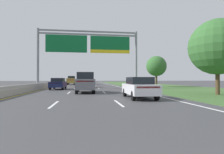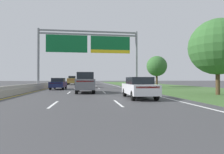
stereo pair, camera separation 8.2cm
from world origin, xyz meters
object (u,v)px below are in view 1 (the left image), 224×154
car_grey_centre_lane_suv (85,82)px  roadside_tree_near (217,47)px  car_navy_left_lane_sedan (58,83)px  roadside_tree_mid (156,66)px  car_red_centre_lane_sedan (86,83)px  car_white_right_lane_sedan (139,87)px  overhead_sign_gantry (89,47)px  pickup_truck_gold (71,80)px  car_darkgreen_centre_lane_suv (87,80)px

car_grey_centre_lane_suv → roadside_tree_near: 13.03m
car_navy_left_lane_sedan → roadside_tree_mid: (16.46, 5.82, 2.95)m
car_grey_centre_lane_suv → roadside_tree_near: (11.85, -4.37, 3.23)m
car_red_centre_lane_sedan → car_white_right_lane_sedan: bearing=-167.1°
overhead_sign_gantry → roadside_tree_near: size_ratio=2.20×
pickup_truck_gold → roadside_tree_near: (15.52, -32.63, 3.25)m
overhead_sign_gantry → car_grey_centre_lane_suv: bearing=-93.1°
pickup_truck_gold → car_grey_centre_lane_suv: pickup_truck_gold is taller
car_white_right_lane_sedan → car_darkgreen_centre_lane_suv: 32.85m
car_red_centre_lane_sedan → roadside_tree_mid: size_ratio=0.79×
car_darkgreen_centre_lane_suv → car_red_centre_lane_sedan: bearing=-179.6°
pickup_truck_gold → car_grey_centre_lane_suv: size_ratio=1.15×
pickup_truck_gold → roadside_tree_near: bearing=-155.1°
car_darkgreen_centre_lane_suv → pickup_truck_gold: bearing=67.4°
pickup_truck_gold → car_darkgreen_centre_lane_suv: size_ratio=1.14×
pickup_truck_gold → car_darkgreen_centre_lane_suv: bearing=-114.8°
car_red_centre_lane_sedan → roadside_tree_mid: (12.74, 0.28, 2.95)m
overhead_sign_gantry → car_red_centre_lane_sedan: (-0.48, 3.89, -5.48)m
roadside_tree_mid → car_darkgreen_centre_lane_suv: bearing=131.7°
overhead_sign_gantry → roadside_tree_near: overhead_sign_gantry is taller
car_red_centre_lane_sedan → car_grey_centre_lane_suv: bearing=-179.4°
pickup_truck_gold → roadside_tree_mid: 22.87m
overhead_sign_gantry → roadside_tree_near: 17.21m
car_white_right_lane_sedan → roadside_tree_mid: (8.69, 18.71, 2.95)m
car_darkgreen_centre_lane_suv → overhead_sign_gantry: bearing=-177.8°
roadside_tree_near → car_red_centre_lane_sedan: bearing=125.5°
overhead_sign_gantry → roadside_tree_mid: (12.26, 4.17, -2.53)m
car_navy_left_lane_sedan → pickup_truck_gold: bearing=0.5°
car_navy_left_lane_sedan → car_grey_centre_lane_suv: bearing=-150.1°
pickup_truck_gold → car_white_right_lane_sedan: size_ratio=1.22×
pickup_truck_gold → roadside_tree_near: size_ratio=0.79×
overhead_sign_gantry → roadside_tree_near: (11.39, -12.75, -1.97)m
car_grey_centre_lane_suv → pickup_truck_gold: bearing=7.5°
car_red_centre_lane_sedan → roadside_tree_mid: bearing=-88.3°
roadside_tree_mid → roadside_tree_near: bearing=-92.9°
car_white_right_lane_sedan → roadside_tree_mid: size_ratio=0.79×
car_white_right_lane_sedan → car_red_centre_lane_sedan: (-4.05, 18.43, 0.00)m
overhead_sign_gantry → pickup_truck_gold: overhead_sign_gantry is taller
roadside_tree_mid → car_grey_centre_lane_suv: bearing=-135.4°
overhead_sign_gantry → pickup_truck_gold: bearing=101.7°
pickup_truck_gold → car_white_right_lane_sedan: (7.70, -34.43, -0.26)m
pickup_truck_gold → car_navy_left_lane_sedan: size_ratio=1.22×
pickup_truck_gold → car_red_centre_lane_sedan: 16.41m
roadside_tree_near → roadside_tree_mid: 16.95m
overhead_sign_gantry → roadside_tree_mid: size_ratio=2.68×
overhead_sign_gantry → car_darkgreen_centre_lane_suv: bearing=90.5°
car_darkgreen_centre_lane_suv → roadside_tree_mid: size_ratio=0.85×
overhead_sign_gantry → roadside_tree_near: bearing=-48.2°
car_navy_left_lane_sedan → car_darkgreen_centre_lane_suv: size_ratio=0.93×
roadside_tree_near → roadside_tree_mid: (0.87, 16.92, -0.56)m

